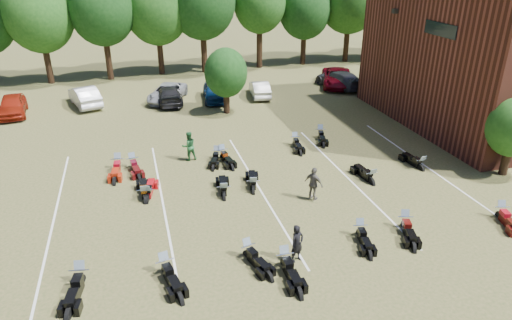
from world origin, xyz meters
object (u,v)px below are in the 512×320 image
object	(u,v)px
motorcycle_3	(248,257)
motorcycle_14	(133,168)
person_black	(297,243)
car_0	(12,105)
motorcycle_7	(148,201)
person_green	(189,146)
motorcycle_0	(82,284)
person_grey	(314,184)
car_4	(215,91)

from	to	relation	value
motorcycle_3	motorcycle_14	size ratio (longest dim) A/B	0.95
person_black	car_0	bearing A→B (deg)	101.38
motorcycle_7	motorcycle_14	world-z (taller)	motorcycle_7
person_black	motorcycle_7	size ratio (longest dim) A/B	0.71
person_black	motorcycle_7	world-z (taller)	person_black
person_black	motorcycle_14	bearing A→B (deg)	98.46
car_0	person_green	size ratio (longest dim) A/B	2.53
motorcycle_0	motorcycle_7	size ratio (longest dim) A/B	1.06
car_0	person_black	distance (m)	26.66
person_black	person_grey	world-z (taller)	person_grey
car_0	motorcycle_14	world-z (taller)	car_0
motorcycle_0	motorcycle_3	world-z (taller)	motorcycle_0
person_grey	motorcycle_3	bearing A→B (deg)	96.62
person_grey	person_black	bearing A→B (deg)	116.39
motorcycle_3	motorcycle_0	bearing A→B (deg)	163.02
motorcycle_0	motorcycle_14	world-z (taller)	motorcycle_0
motorcycle_14	car_4	bearing A→B (deg)	49.80
person_black	person_green	bearing A→B (deg)	83.07
car_0	motorcycle_0	distance (m)	22.53
person_grey	motorcycle_7	xyz separation A→B (m)	(-7.97, 2.06, -0.87)
person_green	motorcycle_14	bearing A→B (deg)	-6.55
person_grey	motorcycle_7	distance (m)	8.27
person_green	person_grey	size ratio (longest dim) A/B	1.02
person_grey	motorcycle_0	xyz separation A→B (m)	(-10.73, -3.62, -0.87)
car_4	motorcycle_7	xyz separation A→B (m)	(-6.42, -15.67, -0.76)
motorcycle_3	motorcycle_7	size ratio (longest dim) A/B	0.95
person_green	car_0	bearing A→B (deg)	-55.89
motorcycle_0	motorcycle_14	distance (m)	10.02
car_0	motorcycle_3	bearing A→B (deg)	-65.81
motorcycle_0	motorcycle_3	size ratio (longest dim) A/B	1.11
person_green	car_4	bearing A→B (deg)	-118.95
person_black	person_green	world-z (taller)	person_green
car_4	person_grey	world-z (taller)	person_grey
person_green	person_black	bearing A→B (deg)	93.47
motorcycle_7	motorcycle_3	bearing A→B (deg)	134.67
car_4	person_green	world-z (taller)	person_green
motorcycle_7	motorcycle_14	distance (m)	4.13
car_4	motorcycle_0	size ratio (longest dim) A/B	1.86
motorcycle_3	motorcycle_14	world-z (taller)	motorcycle_14
car_0	motorcycle_14	distance (m)	14.54
person_green	motorcycle_0	xyz separation A→B (m)	(-5.47, -10.02, -0.89)
person_green	motorcycle_0	world-z (taller)	person_green
person_black	motorcycle_0	size ratio (longest dim) A/B	0.67
person_black	car_4	bearing A→B (deg)	66.31
motorcycle_0	motorcycle_3	xyz separation A→B (m)	(6.39, -0.11, 0.00)
person_grey	motorcycle_14	xyz separation A→B (m)	(-8.53, 6.15, -0.87)
person_black	person_grey	xyz separation A→B (m)	(2.51, 4.43, 0.06)
car_4	motorcycle_0	world-z (taller)	car_4
person_black	person_grey	size ratio (longest dim) A/B	0.93
car_4	person_grey	xyz separation A→B (m)	(1.55, -17.73, 0.11)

